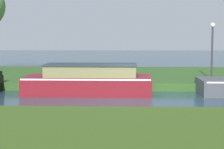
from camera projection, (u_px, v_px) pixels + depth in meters
The scene contains 4 objects.
ground_plane at pixel (132, 98), 15.57m from camera, with size 120.00×120.00×0.00m, color #253D4C.
riverbank_far at pixel (130, 76), 22.51m from camera, with size 72.00×10.00×0.40m, color #305522.
maroon_barge at pixel (89, 81), 16.78m from camera, with size 5.80×2.39×1.38m.
lamp_post at pixel (212, 44), 18.87m from camera, with size 0.24×0.24×2.97m.
Camera 1 is at (-0.26, -15.41, 2.59)m, focal length 57.94 mm.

